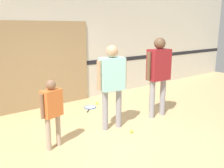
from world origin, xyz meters
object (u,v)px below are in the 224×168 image
Objects in this scene: person_student_right at (159,69)px; tennis_ball_near_instructor at (131,131)px; person_instructor at (112,78)px; tennis_ball_by_spare_racket at (97,103)px; racket_spare_on_floor at (90,107)px; person_student_left at (52,107)px.

tennis_ball_near_instructor is (-1.10, -0.33, -1.08)m from person_student_right.
person_instructor is at bearing 109.34° from tennis_ball_near_instructor.
person_instructor is 1.93m from tennis_ball_by_spare_racket.
tennis_ball_by_spare_racket is (0.31, 0.13, 0.02)m from racket_spare_on_floor.
person_instructor is at bearing 0.50° from person_student_right.
person_student_left is 2.31m from racket_spare_on_floor.
person_student_right reaches higher than person_instructor.
racket_spare_on_floor is 7.50× the size of tennis_ball_by_spare_racket.
person_student_left is 0.66× the size of person_student_right.
person_student_right is 27.35× the size of tennis_ball_by_spare_racket.
person_student_right is at bearing -70.01° from tennis_ball_by_spare_racket.
person_student_right reaches higher than person_student_left.
person_instructor reaches higher than tennis_ball_by_spare_racket.
person_student_right is (1.25, -0.10, 0.07)m from person_instructor.
person_student_left is at bearing -6.41° from racket_spare_on_floor.
person_student_left is (-1.31, -0.05, -0.30)m from person_instructor.
person_student_right is at bearing 16.66° from tennis_ball_near_instructor.
person_student_left reaches higher than tennis_ball_near_instructor.
person_instructor is 25.60× the size of tennis_ball_near_instructor.
racket_spare_on_floor is 7.50× the size of tennis_ball_near_instructor.
tennis_ball_near_instructor is at bearing 36.55° from racket_spare_on_floor.
tennis_ball_near_instructor is (0.15, -0.43, -1.01)m from person_instructor.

